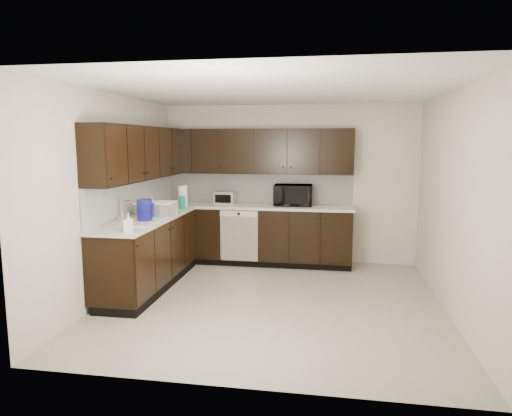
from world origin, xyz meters
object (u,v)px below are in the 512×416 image
(toaster_oven, at_px, (225,198))
(storage_bin, at_px, (156,209))
(blue_pitcher, at_px, (145,211))
(sink, at_px, (139,226))
(microwave, at_px, (293,195))

(toaster_oven, relative_size, storage_bin, 0.68)
(storage_bin, distance_m, blue_pitcher, 0.45)
(sink, distance_m, toaster_oven, 1.86)
(sink, distance_m, blue_pitcher, 0.22)
(sink, bearing_deg, microwave, 44.62)
(sink, height_order, blue_pitcher, blue_pitcher)
(toaster_oven, bearing_deg, storage_bin, -114.39)
(microwave, bearing_deg, sink, -137.05)
(microwave, distance_m, storage_bin, 2.16)
(toaster_oven, bearing_deg, microwave, 2.70)
(toaster_oven, height_order, storage_bin, toaster_oven)
(sink, bearing_deg, storage_bin, 81.41)
(storage_bin, bearing_deg, blue_pitcher, -85.66)
(blue_pitcher, bearing_deg, storage_bin, 110.73)
(sink, relative_size, microwave, 1.40)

